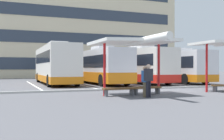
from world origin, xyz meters
TOP-DOWN VIEW (x-y plane):
  - ground_plane at (0.00, 0.00)m, footprint 160.00×160.00m
  - terminal_building at (0.02, 33.32)m, footprint 36.93×15.50m
  - coach_bus_0 at (-5.71, 9.61)m, footprint 2.64×11.20m
  - coach_bus_1 at (-1.77, 9.10)m, footprint 2.88×11.89m
  - coach_bus_2 at (1.92, 8.48)m, footprint 3.61×11.35m
  - coach_bus_3 at (6.10, 8.22)m, footprint 3.04×10.95m
  - lane_stripe_0 at (-7.79, 8.74)m, footprint 0.16×14.00m
  - lane_stripe_1 at (-3.89, 8.74)m, footprint 0.16×14.00m
  - lane_stripe_2 at (0.00, 8.74)m, footprint 0.16×14.00m
  - lane_stripe_3 at (3.89, 8.74)m, footprint 0.16×14.00m
  - lane_stripe_4 at (7.79, 8.74)m, footprint 0.16×14.00m
  - waiting_shelter_0 at (-3.51, -2.80)m, footprint 4.35×5.38m
  - bench_0 at (-4.41, -2.69)m, footprint 1.82×0.42m
  - bench_1 at (-2.61, -2.49)m, footprint 1.80×0.52m
  - bench_2 at (2.99, -2.56)m, footprint 1.69×0.63m
  - platform_kerb at (0.00, 0.94)m, footprint 44.00×0.24m
  - waiting_passenger_0 at (-3.44, -3.82)m, footprint 0.27×0.48m
  - waiting_passenger_1 at (-3.33, -3.99)m, footprint 0.54×0.39m

SIDE VIEW (x-z plane):
  - ground_plane at x=0.00m, z-range 0.00..0.00m
  - lane_stripe_0 at x=-7.79m, z-range 0.00..0.01m
  - lane_stripe_1 at x=-3.89m, z-range 0.00..0.01m
  - lane_stripe_2 at x=0.00m, z-range 0.00..0.01m
  - lane_stripe_3 at x=3.89m, z-range 0.00..0.01m
  - lane_stripe_4 at x=7.79m, z-range 0.00..0.01m
  - platform_kerb at x=0.00m, z-range 0.00..0.12m
  - bench_2 at x=2.99m, z-range 0.11..0.56m
  - bench_1 at x=-2.61m, z-range 0.11..0.56m
  - bench_0 at x=-4.41m, z-range 0.11..0.56m
  - waiting_passenger_0 at x=-3.44m, z-range 0.12..1.71m
  - waiting_passenger_1 at x=-3.33m, z-range 0.14..1.84m
  - coach_bus_1 at x=-1.77m, z-range -0.15..3.36m
  - coach_bus_3 at x=6.10m, z-range -0.12..3.35m
  - coach_bus_2 at x=1.92m, z-range -0.12..3.49m
  - coach_bus_0 at x=-5.71m, z-range -0.09..3.72m
  - waiting_shelter_0 at x=-3.51m, z-range 1.34..4.45m
  - terminal_building at x=0.02m, z-range -1.37..21.20m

